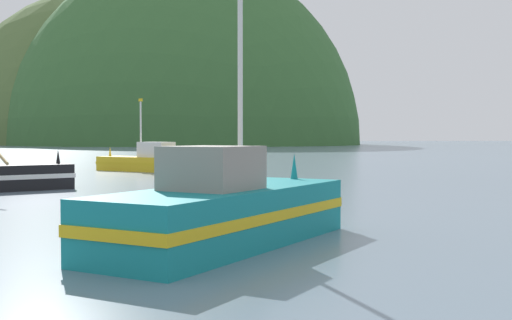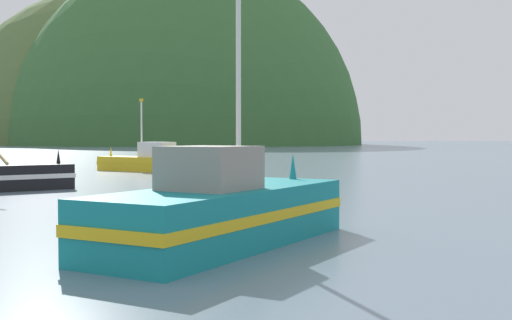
# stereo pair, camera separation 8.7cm
# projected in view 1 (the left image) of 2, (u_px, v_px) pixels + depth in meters

# --- Properties ---
(hill_far_right) EXTENTS (96.31, 77.04, 103.19)m
(hill_far_right) POSITION_uv_depth(u_px,v_px,m) (187.00, 145.00, 184.84)
(hill_far_right) COLOR #386633
(hill_far_right) RESTS_ON ground
(hill_far_center) EXTENTS (122.92, 98.34, 101.23)m
(hill_far_center) POSITION_uv_depth(u_px,v_px,m) (146.00, 144.00, 211.89)
(hill_far_center) COLOR #516B38
(hill_far_center) RESTS_ON ground
(fishing_boat_teal) EXTENTS (6.60, 7.77, 7.95)m
(fishing_boat_teal) POSITION_uv_depth(u_px,v_px,m) (225.00, 211.00, 15.17)
(fishing_boat_teal) COLOR #147F84
(fishing_boat_teal) RESTS_ON ground
(fishing_boat_yellow) EXTENTS (7.89, 6.95, 5.14)m
(fishing_boat_yellow) POSITION_uv_depth(u_px,v_px,m) (151.00, 162.00, 46.82)
(fishing_boat_yellow) COLOR gold
(fishing_boat_yellow) RESTS_ON ground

